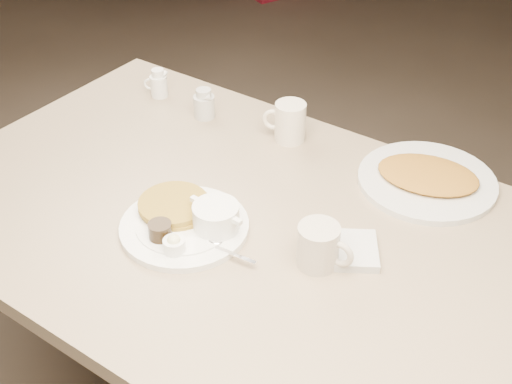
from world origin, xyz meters
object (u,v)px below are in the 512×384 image
Objects in this scene: main_plate at (189,220)px; hash_plate at (427,179)px; creamer_right at (204,104)px; coffee_mug_near at (319,246)px; creamer_left at (159,84)px; diner_table at (251,281)px; coffee_mug_far at (289,122)px.

main_plate reaches higher than hash_plate.
creamer_right is 0.61m from hash_plate.
creamer_right is (-0.54, 0.32, -0.01)m from coffee_mug_near.
main_plate is 4.21× the size of creamer_left.
main_plate is at bearing -128.06° from hash_plate.
creamer_right is at bearing 140.67° from diner_table.
creamer_left is (-0.42, -0.02, -0.01)m from coffee_mug_far.
coffee_mug_far is (-0.02, 0.42, 0.03)m from main_plate.
main_plate is 2.83× the size of coffee_mug_far.
creamer_left is 0.21× the size of hash_plate.
coffee_mug_far reaches higher than hash_plate.
creamer_left is (-0.44, 0.40, 0.01)m from main_plate.
diner_table is 3.96× the size of hash_plate.
coffee_mug_near is 1.50× the size of creamer_left.
creamer_left and creamer_right have the same top height.
creamer_right is (-0.24, -0.03, -0.01)m from coffee_mug_far.
coffee_mug_far is 0.42m from creamer_left.
coffee_mug_far is (-0.30, 0.35, 0.00)m from coffee_mug_near.
coffee_mug_near is at bearing -25.22° from creamer_left.
coffee_mug_far is 1.49× the size of creamer_right.
diner_table is at bearing 43.00° from main_plate.
diner_table is 0.28m from coffee_mug_near.
diner_table is at bearing -30.27° from creamer_left.
creamer_right reaches higher than hash_plate.
coffee_mug_near is at bearing -49.93° from coffee_mug_far.
main_plate is at bearing -42.42° from creamer_left.
creamer_left is (-0.72, 0.34, -0.01)m from coffee_mug_near.
coffee_mug_near is (0.28, 0.06, 0.02)m from main_plate.
creamer_left is at bearing 174.49° from creamer_right.
main_plate is 0.47m from creamer_right.
coffee_mug_far is at bearing 130.07° from coffee_mug_near.
coffee_mug_far is at bearing 109.41° from diner_table.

